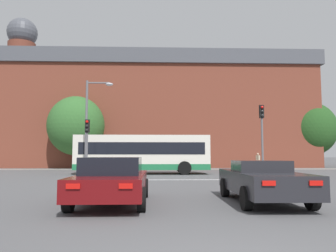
{
  "coord_description": "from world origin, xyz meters",
  "views": [
    {
      "loc": [
        -0.96,
        -3.94,
        1.45
      ],
      "look_at": [
        -0.12,
        20.3,
        3.61
      ],
      "focal_mm": 35.0,
      "sensor_mm": 36.0,
      "label": 1
    }
  ],
  "objects_px": {
    "car_saloon_left": "(113,180)",
    "pedestrian_walking_west": "(92,159)",
    "bus_crossing_lead": "(143,153)",
    "traffic_light_near_right": "(262,129)",
    "car_roadster_right": "(262,180)",
    "pedestrian_waiting": "(258,160)",
    "street_lamp_junction": "(91,117)",
    "traffic_light_near_left": "(87,138)",
    "pedestrian_walking_east": "(148,160)"
  },
  "relations": [
    {
      "from": "bus_crossing_lead",
      "to": "pedestrian_walking_east",
      "type": "bearing_deg",
      "value": 178.84
    },
    {
      "from": "traffic_light_near_left",
      "to": "bus_crossing_lead",
      "type": "bearing_deg",
      "value": 59.68
    },
    {
      "from": "car_saloon_left",
      "to": "traffic_light_near_left",
      "type": "xyz_separation_m",
      "value": [
        -2.91,
        10.04,
        1.74
      ]
    },
    {
      "from": "car_roadster_right",
      "to": "traffic_light_near_right",
      "type": "distance_m",
      "value": 10.48
    },
    {
      "from": "traffic_light_near_left",
      "to": "street_lamp_junction",
      "type": "distance_m",
      "value": 2.98
    },
    {
      "from": "street_lamp_junction",
      "to": "pedestrian_waiting",
      "type": "height_order",
      "value": "street_lamp_junction"
    },
    {
      "from": "car_saloon_left",
      "to": "car_roadster_right",
      "type": "bearing_deg",
      "value": 1.1
    },
    {
      "from": "pedestrian_waiting",
      "to": "pedestrian_walking_east",
      "type": "bearing_deg",
      "value": 64.16
    },
    {
      "from": "traffic_light_near_right",
      "to": "traffic_light_near_left",
      "type": "bearing_deg",
      "value": 178.76
    },
    {
      "from": "pedestrian_walking_west",
      "to": "car_roadster_right",
      "type": "bearing_deg",
      "value": -106.35
    },
    {
      "from": "car_saloon_left",
      "to": "bus_crossing_lead",
      "type": "xyz_separation_m",
      "value": [
        0.24,
        15.43,
        0.86
      ]
    },
    {
      "from": "pedestrian_walking_east",
      "to": "pedestrian_walking_west",
      "type": "bearing_deg",
      "value": -151.3
    },
    {
      "from": "car_saloon_left",
      "to": "traffic_light_near_right",
      "type": "height_order",
      "value": "traffic_light_near_right"
    },
    {
      "from": "car_roadster_right",
      "to": "traffic_light_near_left",
      "type": "relative_size",
      "value": 1.3
    },
    {
      "from": "car_roadster_right",
      "to": "street_lamp_junction",
      "type": "bearing_deg",
      "value": 122.66
    },
    {
      "from": "traffic_light_near_left",
      "to": "car_saloon_left",
      "type": "bearing_deg",
      "value": -73.84
    },
    {
      "from": "pedestrian_waiting",
      "to": "pedestrian_walking_east",
      "type": "height_order",
      "value": "pedestrian_waiting"
    },
    {
      "from": "car_saloon_left",
      "to": "pedestrian_waiting",
      "type": "bearing_deg",
      "value": 63.08
    },
    {
      "from": "pedestrian_waiting",
      "to": "pedestrian_walking_west",
      "type": "height_order",
      "value": "pedestrian_walking_west"
    },
    {
      "from": "car_roadster_right",
      "to": "pedestrian_walking_west",
      "type": "bearing_deg",
      "value": 112.85
    },
    {
      "from": "pedestrian_walking_east",
      "to": "car_roadster_right",
      "type": "bearing_deg",
      "value": -40.86
    },
    {
      "from": "traffic_light_near_left",
      "to": "pedestrian_walking_west",
      "type": "distance_m",
      "value": 14.72
    },
    {
      "from": "car_saloon_left",
      "to": "street_lamp_junction",
      "type": "relative_size",
      "value": 0.72
    },
    {
      "from": "car_saloon_left",
      "to": "pedestrian_walking_east",
      "type": "distance_m",
      "value": 23.45
    },
    {
      "from": "traffic_light_near_left",
      "to": "traffic_light_near_right",
      "type": "relative_size",
      "value": 0.8
    },
    {
      "from": "car_roadster_right",
      "to": "pedestrian_waiting",
      "type": "xyz_separation_m",
      "value": [
        7.23,
        23.52,
        0.31
      ]
    },
    {
      "from": "car_saloon_left",
      "to": "traffic_light_near_left",
      "type": "distance_m",
      "value": 10.6
    },
    {
      "from": "traffic_light_near_right",
      "to": "street_lamp_junction",
      "type": "xyz_separation_m",
      "value": [
        -10.97,
        2.73,
        1.03
      ]
    },
    {
      "from": "car_roadster_right",
      "to": "street_lamp_junction",
      "type": "distance_m",
      "value": 15.03
    },
    {
      "from": "car_roadster_right",
      "to": "pedestrian_walking_east",
      "type": "relative_size",
      "value": 2.82
    },
    {
      "from": "traffic_light_near_right",
      "to": "pedestrian_waiting",
      "type": "relative_size",
      "value": 2.71
    },
    {
      "from": "car_roadster_right",
      "to": "bus_crossing_lead",
      "type": "bearing_deg",
      "value": 106.46
    },
    {
      "from": "pedestrian_walking_east",
      "to": "street_lamp_junction",
      "type": "bearing_deg",
      "value": -69.22
    },
    {
      "from": "traffic_light_near_left",
      "to": "traffic_light_near_right",
      "type": "distance_m",
      "value": 10.71
    },
    {
      "from": "traffic_light_near_right",
      "to": "car_roadster_right",
      "type": "bearing_deg",
      "value": -108.36
    },
    {
      "from": "car_roadster_right",
      "to": "traffic_light_near_right",
      "type": "bearing_deg",
      "value": 72.32
    },
    {
      "from": "traffic_light_near_left",
      "to": "pedestrian_walking_east",
      "type": "xyz_separation_m",
      "value": [
        3.32,
        13.4,
        -1.48
      ]
    },
    {
      "from": "bus_crossing_lead",
      "to": "pedestrian_walking_west",
      "type": "distance_m",
      "value": 10.67
    },
    {
      "from": "car_saloon_left",
      "to": "pedestrian_walking_west",
      "type": "xyz_separation_m",
      "value": [
        -5.36,
        24.49,
        0.36
      ]
    },
    {
      "from": "car_saloon_left",
      "to": "pedestrian_waiting",
      "type": "distance_m",
      "value": 26.42
    },
    {
      "from": "bus_crossing_lead",
      "to": "pedestrian_waiting",
      "type": "relative_size",
      "value": 6.08
    },
    {
      "from": "bus_crossing_lead",
      "to": "traffic_light_near_right",
      "type": "distance_m",
      "value": 9.52
    },
    {
      "from": "street_lamp_junction",
      "to": "pedestrian_walking_west",
      "type": "xyz_separation_m",
      "value": [
        -2.18,
        11.95,
        -2.97
      ]
    },
    {
      "from": "car_roadster_right",
      "to": "traffic_light_near_left",
      "type": "xyz_separation_m",
      "value": [
        -7.48,
        9.92,
        1.79
      ]
    },
    {
      "from": "car_saloon_left",
      "to": "traffic_light_near_left",
      "type": "bearing_deg",
      "value": 105.77
    },
    {
      "from": "car_roadster_right",
      "to": "pedestrian_waiting",
      "type": "bearing_deg",
      "value": 73.59
    },
    {
      "from": "car_saloon_left",
      "to": "car_roadster_right",
      "type": "xyz_separation_m",
      "value": [
        4.57,
        0.12,
        -0.05
      ]
    },
    {
      "from": "pedestrian_waiting",
      "to": "street_lamp_junction",
      "type": "bearing_deg",
      "value": 99.7
    },
    {
      "from": "traffic_light_near_right",
      "to": "pedestrian_walking_east",
      "type": "xyz_separation_m",
      "value": [
        -7.38,
        13.63,
        -2.05
      ]
    },
    {
      "from": "car_saloon_left",
      "to": "pedestrian_waiting",
      "type": "relative_size",
      "value": 2.84
    }
  ]
}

